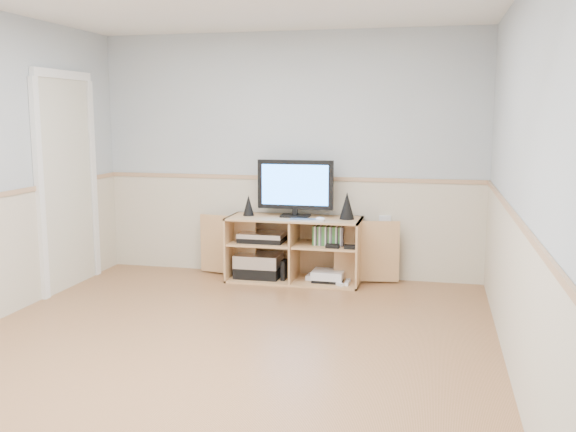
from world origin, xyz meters
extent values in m
cube|color=#AC734C|center=(0.00, 0.00, -0.01)|extent=(4.00, 4.50, 0.02)
cube|color=#B5C1C5|center=(2.01, 0.00, 1.25)|extent=(0.02, 4.50, 2.50)
cube|color=#B5C1C5|center=(0.00, 2.26, 1.25)|extent=(4.00, 0.02, 2.50)
cube|color=#B5C1C5|center=(0.00, -2.26, 1.25)|extent=(4.00, 0.02, 2.50)
cube|color=beige|center=(0.00, 2.24, 0.50)|extent=(4.00, 0.01, 1.00)
cube|color=tan|center=(0.00, 2.23, 1.02)|extent=(4.00, 0.02, 0.04)
cube|color=beige|center=(-1.98, 1.30, 1.00)|extent=(0.03, 0.82, 2.00)
cube|color=tan|center=(0.12, 1.97, 0.01)|extent=(1.33, 0.50, 0.02)
cube|color=tan|center=(0.12, 1.97, 0.64)|extent=(1.33, 0.50, 0.02)
cube|color=tan|center=(-0.54, 1.97, 0.33)|extent=(0.02, 0.50, 0.65)
cube|color=tan|center=(0.77, 1.97, 0.33)|extent=(0.02, 0.50, 0.65)
cube|color=tan|center=(0.12, 2.21, 0.33)|extent=(1.33, 0.02, 0.65)
cube|color=tan|center=(0.12, 1.97, 0.33)|extent=(0.02, 0.48, 0.61)
cube|color=tan|center=(-0.22, 1.97, 0.38)|extent=(0.64, 0.46, 0.02)
cube|color=tan|center=(0.45, 1.97, 0.38)|extent=(0.64, 0.46, 0.02)
cube|color=tan|center=(-0.61, 2.04, 0.33)|extent=(0.64, 0.13, 0.61)
cube|color=tan|center=(0.84, 2.04, 0.33)|extent=(0.64, 0.13, 0.61)
cube|color=black|center=(0.12, 2.02, 0.66)|extent=(0.29, 0.18, 0.02)
cube|color=black|center=(0.12, 2.02, 0.70)|extent=(0.05, 0.04, 0.06)
cube|color=black|center=(0.12, 2.02, 0.98)|extent=(0.77, 0.05, 0.49)
cube|color=#3080FF|center=(0.12, 1.99, 0.98)|extent=(0.68, 0.01, 0.40)
cone|color=black|center=(-0.36, 1.99, 0.75)|extent=(0.11, 0.11, 0.21)
cone|color=black|center=(0.64, 1.99, 0.78)|extent=(0.15, 0.15, 0.27)
cube|color=silver|center=(0.27, 1.83, 0.66)|extent=(0.34, 0.17, 0.01)
ellipsoid|color=white|center=(0.41, 1.83, 0.67)|extent=(0.11, 0.08, 0.04)
cube|color=black|center=(-0.26, 1.97, 0.07)|extent=(0.45, 0.34, 0.11)
cube|color=silver|center=(-0.26, 1.97, 0.20)|extent=(0.45, 0.34, 0.13)
cube|color=black|center=(-0.22, 1.97, 0.42)|extent=(0.45, 0.31, 0.05)
cube|color=silver|center=(-0.22, 1.97, 0.46)|extent=(0.45, 0.31, 0.05)
cube|color=black|center=(0.02, 1.92, 0.12)|extent=(0.04, 0.14, 0.20)
cube|color=white|center=(0.35, 2.00, 0.04)|extent=(0.21, 0.17, 0.05)
cube|color=black|center=(0.47, 1.95, 0.04)|extent=(0.31, 0.25, 0.03)
cube|color=white|center=(0.47, 1.95, 0.09)|extent=(0.32, 0.27, 0.08)
cube|color=white|center=(0.67, 1.87, 0.04)|extent=(0.04, 0.14, 0.03)
cube|color=white|center=(0.65, 2.03, 0.04)|extent=(0.09, 0.15, 0.03)
cube|color=#3F8C3F|center=(0.47, 1.95, 0.48)|extent=(0.30, 0.14, 0.19)
cube|color=white|center=(1.00, 2.23, 0.60)|extent=(0.12, 0.03, 0.12)
camera|label=1|loc=(1.47, -4.21, 1.67)|focal=40.00mm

